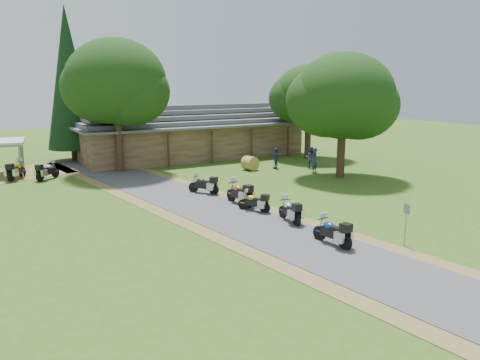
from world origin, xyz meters
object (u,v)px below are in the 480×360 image
motorcycle_carport_a (16,170)px  motorcycle_row_e (203,184)px  lodge (191,130)px  motorcycle_carport_b (48,170)px  motorcycle_row_c (254,201)px  motorcycle_row_b (290,210)px  hay_bale (250,163)px  motorcycle_row_a (332,231)px  motorcycle_row_d (240,192)px

motorcycle_carport_a → motorcycle_row_e: bearing=-105.4°
lodge → motorcycle_carport_b: size_ratio=10.67×
motorcycle_row_c → lodge: bearing=-43.2°
lodge → motorcycle_carport_a: bearing=-166.4°
motorcycle_row_b → hay_bale: 14.27m
motorcycle_carport_a → motorcycle_carport_b: (1.96, -1.11, -0.04)m
motorcycle_row_a → motorcycle_row_d: (-0.07, 7.91, 0.08)m
motorcycle_carport_a → lodge: bearing=-44.4°
motorcycle_row_a → motorcycle_carport_a: size_ratio=0.90×
motorcycle_row_b → motorcycle_row_c: bearing=19.0°
lodge → motorcycle_row_a: size_ratio=11.22×
motorcycle_row_c → motorcycle_carport_b: bearing=0.9°
hay_bale → lodge: bearing=97.2°
motorcycle_row_b → lodge: bearing=-3.8°
motorcycle_row_e → motorcycle_row_b: bearing=153.5°
motorcycle_row_c → motorcycle_row_e: 5.15m
lodge → motorcycle_row_d: (-4.92, -17.88, -1.72)m
motorcycle_row_b → motorcycle_row_e: bearing=15.8°
lodge → motorcycle_row_d: 18.62m
motorcycle_row_a → motorcycle_row_d: 7.91m
motorcycle_row_c → motorcycle_row_d: bearing=-30.4°
motorcycle_row_d → motorcycle_carport_a: (-10.46, 14.17, -0.01)m
motorcycle_carport_a → hay_bale: 17.34m
lodge → motorcycle_carport_a: (-15.38, -3.71, -1.73)m
motorcycle_row_e → motorcycle_carport_b: 12.41m
lodge → motorcycle_row_b: size_ratio=11.49×
motorcycle_row_a → motorcycle_row_c: motorcycle_row_a is taller
motorcycle_row_d → motorcycle_row_e: bearing=5.4°
motorcycle_row_b → motorcycle_row_d: (-0.48, 4.23, 0.10)m
motorcycle_row_c → hay_bale: motorcycle_row_c is taller
motorcycle_row_a → motorcycle_row_e: size_ratio=1.01×
lodge → motorcycle_row_e: lodge is taller
motorcycle_carport_a → motorcycle_row_b: bearing=-117.2°
lodge → motorcycle_row_a: (-4.84, -25.79, -1.80)m
motorcycle_row_b → motorcycle_carport_b: size_ratio=0.93×
motorcycle_row_b → motorcycle_row_c: size_ratio=1.09×
motorcycle_row_c → motorcycle_carport_b: motorcycle_carport_b is taller
motorcycle_row_a → motorcycle_carport_b: bearing=16.3°
motorcycle_row_c → hay_bale: (6.09, 10.57, -0.03)m
lodge → motorcycle_carport_b: 14.37m
motorcycle_row_b → motorcycle_carport_b: 19.48m
motorcycle_carport_a → motorcycle_carport_b: motorcycle_carport_a is taller
motorcycle_row_a → motorcycle_row_e: bearing=-2.3°
motorcycle_carport_b → hay_bale: motorcycle_carport_b is taller
motorcycle_row_a → hay_bale: bearing=-25.5°
hay_bale → motorcycle_row_b: bearing=-113.0°
motorcycle_row_a → motorcycle_row_b: size_ratio=1.02×
motorcycle_row_e → motorcycle_carport_a: bearing=7.8°
motorcycle_row_c → motorcycle_carport_b: 16.98m
lodge → motorcycle_row_b: (-4.44, -22.11, -1.81)m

